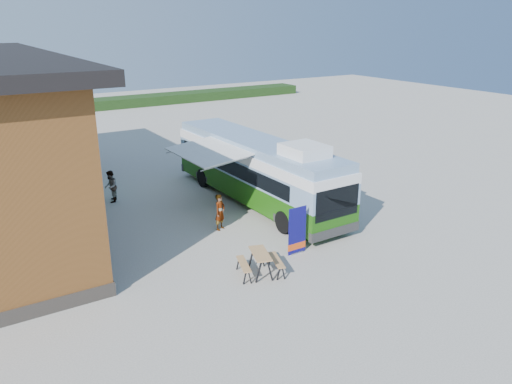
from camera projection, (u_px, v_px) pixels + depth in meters
ground at (273, 251)px, 20.19m from camera, size 100.00×100.00×0.00m
hedge at (140, 101)px, 54.48m from camera, size 40.00×3.00×1.00m
bus at (257, 168)px, 25.10m from camera, size 2.81×12.34×3.78m
awning at (212, 154)px, 23.99m from camera, size 2.90×4.63×0.54m
banner at (297, 235)px, 19.74m from camera, size 0.86×0.19×1.97m
picnic_table at (260, 258)px, 18.12m from camera, size 1.87×1.76×0.87m
person_a at (220, 212)px, 22.03m from camera, size 0.71×0.62×1.64m
person_b at (111, 187)px, 25.38m from camera, size 0.89×0.98×1.65m
slurry_tanker at (59, 171)px, 26.55m from camera, size 3.10×5.57×2.17m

